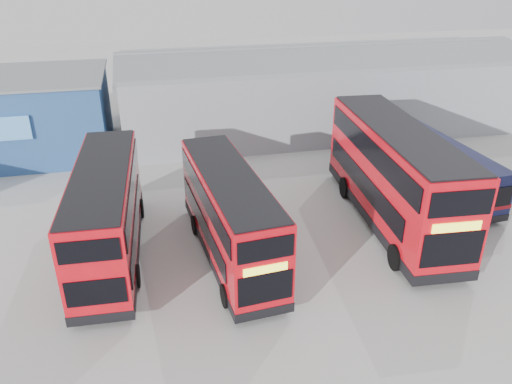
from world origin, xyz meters
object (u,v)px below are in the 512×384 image
Objects in this scene: office_block at (10,115)px; double_decker_left at (107,215)px; double_decker_centre at (230,217)px; maintenance_shed at (324,88)px; double_decker_right at (394,177)px; single_decker_blue at (430,164)px.

office_block is 1.24× the size of double_decker_left.
office_block reaches higher than double_decker_centre.
maintenance_shed is 3.07× the size of double_decker_left.
double_decker_left is at bearing 161.67° from double_decker_centre.
office_block is at bearing 148.91° from double_decker_right.
maintenance_shed is 2.61× the size of double_decker_right.
double_decker_left reaches higher than single_decker_blue.
double_decker_right is (-2.16, -15.95, -0.17)m from maintenance_shed.
single_decker_blue is at bearing -81.74° from maintenance_shed.
double_decker_centre is (5.10, -1.19, -0.09)m from double_decker_left.
maintenance_shed is (22.00, 2.01, 0.02)m from office_block.
double_decker_right is at bearing -176.56° from double_decker_left.
maintenance_shed is at bearing 86.29° from double_decker_right.
double_decker_centre is at bearing -120.97° from maintenance_shed.
double_decker_left is 13.34m from double_decker_right.
single_decker_blue is at bearing -166.07° from double_decker_left.
single_decker_blue is (12.23, 4.64, -0.60)m from double_decker_centre.
single_decker_blue is at bearing 43.26° from double_decker_right.
double_decker_left is (6.51, -14.11, -0.51)m from office_block.
double_decker_centre is 13.10m from single_decker_blue.
double_decker_centre is 0.92× the size of single_decker_blue.
maintenance_shed is 22.36m from double_decker_left.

